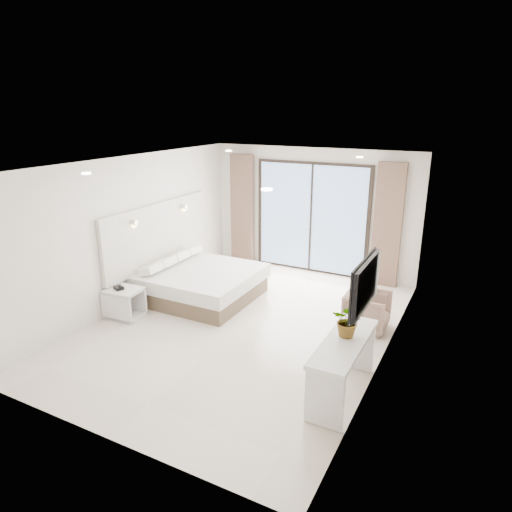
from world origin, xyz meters
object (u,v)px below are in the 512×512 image
at_px(bed, 201,283).
at_px(console_desk, 343,356).
at_px(nightstand, 125,303).
at_px(armchair, 367,309).

relative_size(bed, console_desk, 1.32).
height_order(nightstand, armchair, armchair).
bearing_deg(armchair, nightstand, 110.57).
bearing_deg(nightstand, console_desk, -10.47).
xyz_separation_m(console_desk, armchair, (-0.19, 1.98, -0.21)).
xyz_separation_m(nightstand, console_desk, (4.02, -0.46, 0.29)).
bearing_deg(console_desk, armchair, 95.49).
distance_m(console_desk, armchair, 2.00).
relative_size(bed, armchair, 2.88).
height_order(bed, armchair, bed).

